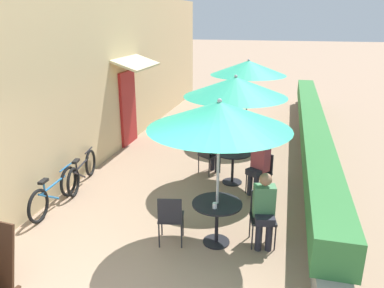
{
  "coord_description": "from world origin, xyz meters",
  "views": [
    {
      "loc": [
        1.99,
        -3.39,
        3.53
      ],
      "look_at": [
        0.15,
        3.83,
        1.0
      ],
      "focal_mm": 35.0,
      "sensor_mm": 36.0,
      "label": 1
    }
  ],
  "objects": [
    {
      "name": "seated_patron_mid_right",
      "position": [
        0.37,
        4.74,
        0.69
      ],
      "size": [
        0.49,
        0.51,
        1.25
      ],
      "rotation": [
        0.0,
        0.0,
        11.97
      ],
      "color": "#23232D",
      "rests_on": "ground_plane"
    },
    {
      "name": "bicycle_leaning",
      "position": [
        -2.2,
        2.27,
        0.33
      ],
      "size": [
        0.16,
        1.72,
        0.72
      ],
      "rotation": [
        0.0,
        0.0,
        0.06
      ],
      "color": "black",
      "rests_on": "ground_plane"
    },
    {
      "name": "bicycle_second",
      "position": [
        -2.22,
        3.35,
        0.33
      ],
      "size": [
        0.37,
        1.69,
        0.7
      ],
      "rotation": [
        0.0,
        0.0,
        0.18
      ],
      "color": "black",
      "rests_on": "ground_plane"
    },
    {
      "name": "seated_patron_mid_left",
      "position": [
        1.55,
        3.84,
        0.69
      ],
      "size": [
        0.49,
        0.51,
        1.25
      ],
      "rotation": [
        0.0,
        0.0,
        8.82
      ],
      "color": "#23232D",
      "rests_on": "ground_plane"
    },
    {
      "name": "coffee_cup_mid",
      "position": [
        1.11,
        4.34,
        0.77
      ],
      "size": [
        0.07,
        0.07,
        0.09
      ],
      "color": "#B73D3D",
      "rests_on": "patio_table_mid"
    },
    {
      "name": "cafe_chair_mid_left",
      "position": [
        1.62,
        3.93,
        0.52
      ],
      "size": [
        0.56,
        0.56,
        0.87
      ],
      "rotation": [
        0.0,
        0.0,
        8.82
      ],
      "color": "#232328",
      "rests_on": "ground_plane"
    },
    {
      "name": "cafe_chair_far_left",
      "position": [
        0.65,
        8.16,
        0.52
      ],
      "size": [
        0.48,
        0.48,
        0.87
      ],
      "rotation": [
        0.0,
        0.0,
        4.93
      ],
      "color": "#232328",
      "rests_on": "ground_plane"
    },
    {
      "name": "patio_table_mid",
      "position": [
        0.96,
        4.29,
        0.53
      ],
      "size": [
        0.8,
        0.8,
        0.72
      ],
      "color": "black",
      "rests_on": "ground_plane"
    },
    {
      "name": "patio_umbrella_near",
      "position": [
        1.06,
        1.88,
        2.16
      ],
      "size": [
        2.17,
        2.17,
        2.42
      ],
      "color": "#B7B7BC",
      "rests_on": "ground_plane"
    },
    {
      "name": "cafe_chair_near_left",
      "position": [
        0.35,
        1.65,
        0.52
      ],
      "size": [
        0.47,
        0.47,
        0.87
      ],
      "rotation": [
        0.0,
        0.0,
        6.49
      ],
      "color": "#232328",
      "rests_on": "ground_plane"
    },
    {
      "name": "cafe_chair_mid_right",
      "position": [
        0.31,
        4.65,
        0.52
      ],
      "size": [
        0.56,
        0.56,
        0.87
      ],
      "rotation": [
        0.0,
        0.0,
        11.97
      ],
      "color": "#232328",
      "rests_on": "ground_plane"
    },
    {
      "name": "patio_table_far",
      "position": [
        0.89,
        7.45,
        0.53
      ],
      "size": [
        0.8,
        0.8,
        0.72
      ],
      "color": "black",
      "rests_on": "ground_plane"
    },
    {
      "name": "patio_table_near",
      "position": [
        1.06,
        1.88,
        0.53
      ],
      "size": [
        0.8,
        0.8,
        0.72
      ],
      "color": "black",
      "rests_on": "ground_plane"
    },
    {
      "name": "cafe_chair_near_right",
      "position": [
        1.77,
        2.1,
        0.52
      ],
      "size": [
        0.47,
        0.47,
        0.87
      ],
      "rotation": [
        0.0,
        0.0,
        9.63
      ],
      "color": "#232328",
      "rests_on": "ground_plane"
    },
    {
      "name": "cafe_facade_wall",
      "position": [
        -2.54,
        6.92,
        2.09
      ],
      "size": [
        0.98,
        14.12,
        4.2
      ],
      "color": "#D6B784",
      "rests_on": "ground_plane"
    },
    {
      "name": "coffee_cup_near",
      "position": [
        1.05,
        1.7,
        0.77
      ],
      "size": [
        0.07,
        0.07,
        0.09
      ],
      "color": "white",
      "rests_on": "patio_table_near"
    },
    {
      "name": "patio_umbrella_far",
      "position": [
        0.89,
        7.45,
        2.16
      ],
      "size": [
        2.17,
        2.17,
        2.42
      ],
      "color": "#B7B7BC",
      "rests_on": "ground_plane"
    },
    {
      "name": "cafe_chair_far_right",
      "position": [
        1.12,
        6.74,
        0.52
      ],
      "size": [
        0.48,
        0.48,
        0.87
      ],
      "rotation": [
        0.0,
        0.0,
        8.07
      ],
      "color": "#232328",
      "rests_on": "ground_plane"
    },
    {
      "name": "patio_umbrella_mid",
      "position": [
        0.96,
        4.29,
        2.16
      ],
      "size": [
        2.17,
        2.17,
        2.42
      ],
      "color": "#B7B7BC",
      "rests_on": "ground_plane"
    },
    {
      "name": "seated_patron_near_right",
      "position": [
        1.79,
        1.99,
        0.69
      ],
      "size": [
        0.39,
        0.46,
        1.25
      ],
      "rotation": [
        0.0,
        0.0,
        9.63
      ],
      "color": "#23232D",
      "rests_on": "ground_plane"
    },
    {
      "name": "planter_hedge",
      "position": [
        2.75,
        6.96,
        0.54
      ],
      "size": [
        0.6,
        13.12,
        1.01
      ],
      "color": "gray",
      "rests_on": "ground_plane"
    }
  ]
}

